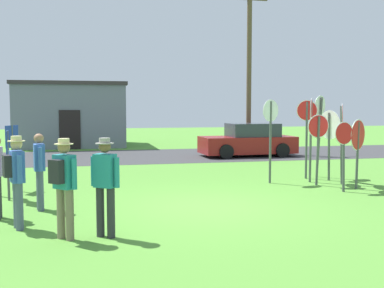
% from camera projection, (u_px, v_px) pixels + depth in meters
% --- Properties ---
extents(ground_plane, '(80.00, 80.00, 0.00)m').
position_uv_depth(ground_plane, '(207.00, 207.00, 10.60)').
color(ground_plane, '#518E33').
extents(street_asphalt, '(60.00, 6.40, 0.01)m').
position_uv_depth(street_asphalt, '(146.00, 156.00, 21.62)').
color(street_asphalt, '#38383A').
rests_on(street_asphalt, ground).
extents(building_background, '(6.19, 5.17, 3.66)m').
position_uv_depth(building_background, '(71.00, 114.00, 27.32)').
color(building_background, slate).
rests_on(building_background, ground).
extents(utility_pole, '(1.80, 0.24, 8.13)m').
position_uv_depth(utility_pole, '(249.00, 67.00, 23.04)').
color(utility_pole, brown).
rests_on(utility_pole, ground).
extents(parked_car_on_street, '(4.36, 2.13, 1.51)m').
position_uv_depth(parked_car_on_street, '(249.00, 141.00, 21.57)').
color(parked_car_on_street, maroon).
rests_on(parked_car_on_street, ground).
extents(stop_sign_leaning_right, '(0.38, 0.66, 2.52)m').
position_uv_depth(stop_sign_leaning_right, '(311.00, 125.00, 13.99)').
color(stop_sign_leaning_right, '#474C4C').
rests_on(stop_sign_leaning_right, ground).
extents(stop_sign_tallest, '(0.60, 0.42, 2.63)m').
position_uv_depth(stop_sign_tallest, '(319.00, 122.00, 15.01)').
color(stop_sign_tallest, '#474C4C').
rests_on(stop_sign_tallest, ground).
extents(stop_sign_far_back, '(0.53, 0.41, 2.49)m').
position_uv_depth(stop_sign_far_back, '(307.00, 126.00, 14.71)').
color(stop_sign_far_back, '#474C4C').
rests_on(stop_sign_far_back, ground).
extents(stop_sign_nearest, '(0.67, 0.15, 2.05)m').
position_uv_depth(stop_sign_nearest, '(318.00, 138.00, 13.42)').
color(stop_sign_nearest, '#474C4C').
rests_on(stop_sign_nearest, ground).
extents(stop_sign_rear_right, '(0.59, 0.30, 2.49)m').
position_uv_depth(stop_sign_rear_right, '(270.00, 128.00, 13.83)').
color(stop_sign_rear_right, '#474C4C').
rests_on(stop_sign_rear_right, ground).
extents(stop_sign_center_cluster, '(0.27, 0.87, 2.17)m').
position_uv_depth(stop_sign_center_cluster, '(329.00, 132.00, 14.32)').
color(stop_sign_center_cluster, '#474C4C').
rests_on(stop_sign_center_cluster, ground).
extents(stop_sign_low_front, '(0.61, 0.16, 1.88)m').
position_uv_depth(stop_sign_low_front, '(344.00, 145.00, 12.45)').
color(stop_sign_low_front, '#474C4C').
rests_on(stop_sign_low_front, ground).
extents(stop_sign_leaning_left, '(0.73, 0.50, 1.93)m').
position_uv_depth(stop_sign_leaning_left, '(358.00, 142.00, 12.84)').
color(stop_sign_leaning_left, '#474C4C').
rests_on(stop_sign_leaning_left, ground).
extents(stop_sign_rear_left, '(0.46, 0.74, 2.37)m').
position_uv_depth(stop_sign_rear_left, '(342.00, 129.00, 13.65)').
color(stop_sign_rear_left, '#474C4C').
rests_on(stop_sign_rear_left, ground).
extents(person_near_signs, '(0.28, 0.56, 1.69)m').
position_uv_depth(person_near_signs, '(39.00, 167.00, 10.24)').
color(person_near_signs, '#4C5670').
rests_on(person_near_signs, ground).
extents(person_with_sunhat, '(0.48, 0.39, 1.74)m').
position_uv_depth(person_with_sunhat, '(105.00, 181.00, 8.09)').
color(person_with_sunhat, '#2D2D33').
rests_on(person_with_sunhat, ground).
extents(person_holding_notes, '(0.47, 0.48, 1.74)m').
position_uv_depth(person_holding_notes, '(64.00, 181.00, 7.94)').
color(person_holding_notes, '#7A6B56').
rests_on(person_holding_notes, ground).
extents(person_in_dark_shirt, '(0.43, 0.55, 1.74)m').
position_uv_depth(person_in_dark_shirt, '(16.00, 175.00, 8.63)').
color(person_in_dark_shirt, '#4C5670').
rests_on(person_in_dark_shirt, ground).
extents(info_panel_middle, '(0.26, 0.56, 1.77)m').
position_uv_depth(info_panel_middle, '(12.00, 146.00, 12.62)').
color(info_panel_middle, '#4C4C51').
rests_on(info_panel_middle, ground).
extents(info_panel_rightmost, '(0.07, 0.60, 1.70)m').
position_uv_depth(info_panel_rightmost, '(8.00, 152.00, 11.28)').
color(info_panel_rightmost, '#4C4C51').
rests_on(info_panel_rightmost, ground).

